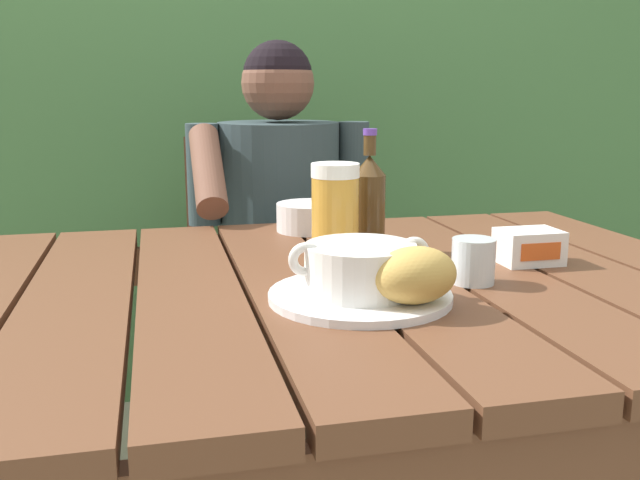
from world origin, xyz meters
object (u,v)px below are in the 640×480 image
Objects in this scene: person_eating at (281,230)px; soup_bowl at (360,267)px; bread_roll at (415,275)px; diner_bowl at (310,217)px; butter_tub at (529,247)px; beer_glass at (335,213)px; serving_plate at (360,296)px; table_knife at (426,273)px; beer_bottle at (369,201)px; chair_near_diner at (271,297)px; water_glass_small at (473,261)px.

person_eating reaches higher than soup_bowl.
bread_roll is 0.58m from diner_bowl.
bread_roll is 1.38× the size of butter_tub.
beer_glass is 1.66× the size of butter_tub.
serving_plate reaches higher than table_knife.
chair_near_diner is at bearing 95.06° from beer_bottle.
beer_glass is 0.35m from butter_tub.
serving_plate is 0.33m from beer_bottle.
soup_bowl is 0.32m from beer_bottle.
butter_tub is 0.67× the size of table_knife.
diner_bowl is (0.04, 0.51, -0.02)m from soup_bowl.
butter_tub is at bearing 22.04° from soup_bowl.
soup_bowl is at bearing 0.00° from serving_plate.
bread_roll is 0.93× the size of table_knife.
butter_tub is at bearing -32.80° from beer_bottle.
butter_tub is 0.73× the size of diner_bowl.
soup_bowl is 0.24m from beer_glass.
person_eating is 0.86m from soup_bowl.
butter_tub is at bearing -66.07° from person_eating.
beer_glass is 0.26m from water_glass_small.
table_knife is 0.42m from diner_bowl.
soup_bowl is 0.51m from diner_bowl.
butter_tub is at bearing 35.57° from bread_roll.
person_eating is at bearing 91.36° from bread_roll.
serving_plate is 1.85× the size of bread_roll.
butter_tub is at bearing -49.88° from diner_bowl.
table_knife is at bearing -78.28° from beer_bottle.
beer_bottle is at bearing 101.72° from table_knife.
chair_near_diner is 0.64m from diner_bowl.
beer_bottle is at bearing -84.94° from chair_near_diner.
water_glass_small reaches higher than diner_bowl.
chair_near_diner is 3.46× the size of serving_plate.
bread_roll is (0.06, -0.07, 0.00)m from soup_bowl.
bread_roll is (0.02, -0.92, 0.12)m from person_eating.
table_knife is at bearing -83.56° from chair_near_diner.
serving_plate is (-0.04, -0.85, 0.07)m from person_eating.
beer_glass is at bearing 84.48° from serving_plate.
soup_bowl is at bearing -157.96° from butter_tub.
person_eating is 16.58× the size of water_glass_small.
water_glass_small is at bearing -71.06° from diner_bowl.
diner_bowl is (-0.31, 0.37, 0.00)m from butter_tub.
beer_bottle is (0.11, 0.30, 0.09)m from serving_plate.
table_knife is at bearing -81.63° from person_eating.
bread_roll is at bearing -144.43° from butter_tub.
chair_near_diner is 0.86m from beer_bottle.
chair_near_diner is at bearing 87.88° from serving_plate.
serving_plate is 0.51m from diner_bowl.
beer_glass reaches higher than serving_plate.
butter_tub reaches higher than table_knife.
chair_near_diner is at bearing 99.04° from water_glass_small.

